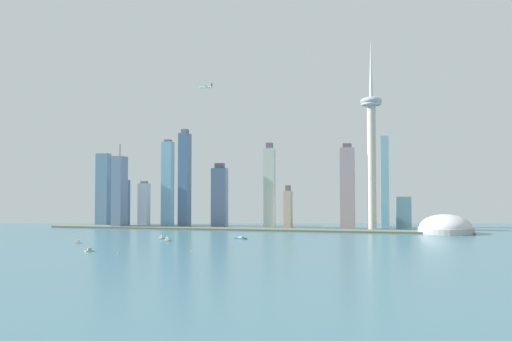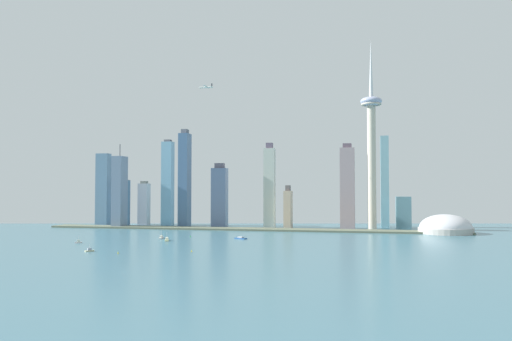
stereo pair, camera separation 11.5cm
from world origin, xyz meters
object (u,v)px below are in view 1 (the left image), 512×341
Objects in this scene: skyscraper_1 at (122,202)px; skyscraper_10 at (120,192)px; channel_buoy_2 at (192,251)px; channel_buoy_0 at (190,236)px; skyscraper_2 at (144,204)px; skyscraper_8 at (403,212)px; boat_5 at (78,242)px; skyscraper_6 at (185,179)px; skyscraper_11 at (168,183)px; boat_0 at (161,237)px; skyscraper_7 at (347,188)px; skyscraper_4 at (103,189)px; skyscraper_3 at (220,197)px; boat_1 at (167,240)px; skyscraper_5 at (269,187)px; stadium_dome at (446,228)px; airplane at (206,87)px; skyscraper_0 at (385,181)px; boat_3 at (89,250)px; skyscraper_9 at (288,209)px; boat_4 at (241,238)px; channel_buoy_1 at (118,252)px; observation_tower at (371,137)px.

skyscraper_1 is 51.93m from skyscraper_10.
channel_buoy_0 is at bearing 110.21° from channel_buoy_2.
skyscraper_2 is 1.51× the size of skyscraper_8.
skyscraper_8 reaches higher than boat_5.
skyscraper_6 is 102.69× the size of channel_buoy_0.
skyscraper_2 is at bearing 168.21° from skyscraper_11.
skyscraper_1 is 6.32× the size of boat_0.
boat_0 is at bearing -137.94° from skyscraper_7.
skyscraper_6 reaches higher than skyscraper_4.
skyscraper_10 is at bearing -165.84° from skyscraper_3.
skyscraper_5 is at bearing -40.93° from boat_1.
boat_0 is (-394.72, -171.37, -6.16)m from stadium_dome.
boat_1 is (-226.31, -245.11, -69.01)m from skyscraper_7.
skyscraper_4 reaches higher than skyscraper_1.
skyscraper_2 is at bearing -31.17° from airplane.
boat_1 is at bearing -89.85° from skyscraper_3.
skyscraper_10 reaches higher than stadium_dome.
skyscraper_5 is at bearing 176.65° from skyscraper_7.
boat_1 is (232.03, -248.29, -66.39)m from skyscraper_4.
skyscraper_3 is 228.70m from boat_0.
boat_0 is 45.66m from channel_buoy_0.
boat_3 is (-328.48, -437.17, -80.77)m from skyscraper_0.
airplane is at bearing -19.12° from skyscraper_1.
skyscraper_11 is (-485.77, 72.22, 71.81)m from stadium_dome.
stadium_dome is 0.50× the size of skyscraper_0.
airplane is at bearing -43.26° from skyscraper_6.
skyscraper_9 is at bearing 58.39° from channel_buoy_0.
skyscraper_0 is at bearing 79.39° from boat_4.
boat_5 is (-187.79, -303.03, -70.72)m from skyscraper_5.
skyscraper_1 is 5.13× the size of boat_4.
airplane is (-7.89, 319.95, 239.61)m from channel_buoy_1.
skyscraper_3 is at bearing -11.35° from skyscraper_11.
boat_1 reaches higher than channel_buoy_2.
skyscraper_2 is at bearing 121.38° from channel_buoy_2.
skyscraper_6 reaches higher than boat_5.
skyscraper_9 is (125.13, -3.76, -20.24)m from skyscraper_3.
stadium_dome is 524.50m from boat_3.
boat_3 is at bearing -85.91° from skyscraper_6.
observation_tower is at bearing -69.65° from boat_1.
boat_4 is (88.90, 45.73, -0.48)m from boat_1.
skyscraper_1 is 285.82m from boat_0.
skyscraper_4 reaches higher than boat_0.
skyscraper_6 reaches higher than skyscraper_10.
skyscraper_1 is (-567.89, 51.89, 37.02)m from stadium_dome.
boat_1 reaches higher than boat_3.
channel_buoy_2 is (181.13, -372.68, -78.52)m from skyscraper_11.
skyscraper_11 is (82.12, 20.33, 34.80)m from skyscraper_1.
skyscraper_2 is 48.56× the size of channel_buoy_0.
skyscraper_6 is at bearing -174.38° from skyscraper_5.
observation_tower is 146.32m from skyscraper_8.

